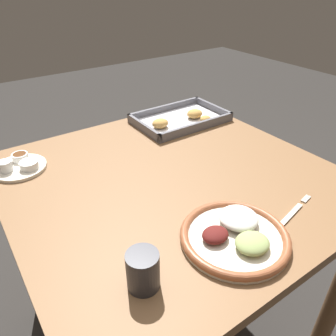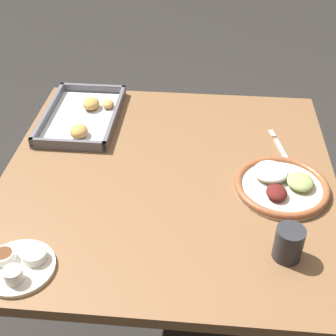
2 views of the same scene
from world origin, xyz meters
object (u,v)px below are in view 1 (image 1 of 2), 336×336
at_px(dinner_plate, 235,235).
at_px(baking_tray, 181,119).
at_px(drinking_cup, 143,270).
at_px(fork, 291,215).
at_px(saucer_plate, 19,165).

height_order(dinner_plate, baking_tray, same).
height_order(baking_tray, drinking_cup, drinking_cup).
bearing_deg(fork, drinking_cup, 163.45).
xyz_separation_m(fork, baking_tray, (0.12, 0.62, 0.01)).
relative_size(dinner_plate, baking_tray, 0.70).
bearing_deg(drinking_cup, fork, -4.31).
bearing_deg(drinking_cup, baking_tray, 48.09).
height_order(fork, baking_tray, baking_tray).
distance_m(fork, drinking_cup, 0.41).
xyz_separation_m(dinner_plate, fork, (0.17, -0.02, -0.01)).
distance_m(dinner_plate, baking_tray, 0.66).
xyz_separation_m(dinner_plate, drinking_cup, (-0.23, 0.01, 0.03)).
height_order(fork, drinking_cup, drinking_cup).
relative_size(saucer_plate, drinking_cup, 1.95).
distance_m(fork, saucer_plate, 0.79).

